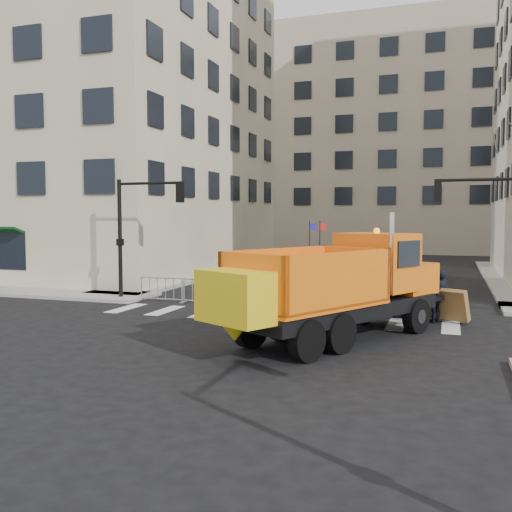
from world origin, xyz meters
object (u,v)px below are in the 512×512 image
(cop_c, at_px, (435,297))
(cop_b, at_px, (399,292))
(newspaper_box, at_px, (412,289))
(plow_truck, at_px, (334,284))
(worker, at_px, (224,277))
(cop_a, at_px, (440,295))

(cop_c, bearing_deg, cop_b, -82.92)
(newspaper_box, bearing_deg, plow_truck, -97.24)
(plow_truck, xyz_separation_m, cop_b, (1.51, 4.88, -0.79))
(cop_b, xyz_separation_m, worker, (-8.02, 2.39, 0.05))
(cop_b, distance_m, cop_c, 1.49)
(worker, height_order, newspaper_box, worker)
(plow_truck, distance_m, cop_b, 5.17)
(cop_a, bearing_deg, plow_truck, 20.37)
(plow_truck, xyz_separation_m, cop_c, (2.82, 4.17, -0.83))
(cop_a, xyz_separation_m, newspaper_box, (-1.16, 3.18, -0.21))
(cop_c, height_order, newspaper_box, cop_c)
(cop_c, bearing_deg, newspaper_box, -129.17)
(worker, bearing_deg, newspaper_box, -29.81)
(cop_b, relative_size, newspaper_box, 1.69)
(cop_a, distance_m, cop_c, 0.53)
(plow_truck, bearing_deg, cop_b, 10.49)
(plow_truck, relative_size, cop_a, 5.53)
(cop_a, bearing_deg, newspaper_box, -107.17)
(cop_b, xyz_separation_m, newspaper_box, (0.30, 2.98, -0.23))
(worker, xyz_separation_m, newspaper_box, (8.31, 0.59, -0.28))
(cop_b, bearing_deg, cop_a, -154.64)
(cop_b, relative_size, worker, 1.12)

